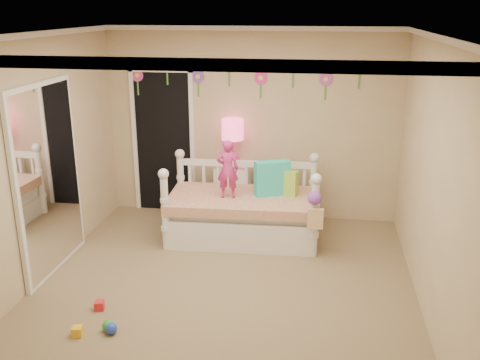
% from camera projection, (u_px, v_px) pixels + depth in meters
% --- Properties ---
extents(floor, '(4.00, 4.50, 0.01)m').
position_uv_depth(floor, '(222.00, 293.00, 5.51)').
color(floor, '#7F684C').
rests_on(floor, ground).
extents(ceiling, '(4.00, 4.50, 0.01)m').
position_uv_depth(ceiling, '(218.00, 35.00, 4.70)').
color(ceiling, white).
rests_on(ceiling, floor).
extents(back_wall, '(4.00, 0.01, 2.60)m').
position_uv_depth(back_wall, '(251.00, 125.00, 7.22)').
color(back_wall, tan).
rests_on(back_wall, floor).
extents(left_wall, '(0.01, 4.50, 2.60)m').
position_uv_depth(left_wall, '(28.00, 165.00, 5.40)').
color(left_wall, tan).
rests_on(left_wall, floor).
extents(right_wall, '(0.01, 4.50, 2.60)m').
position_uv_depth(right_wall, '(436.00, 184.00, 4.82)').
color(right_wall, tan).
rests_on(right_wall, floor).
extents(crown_molding, '(4.00, 4.50, 0.06)m').
position_uv_depth(crown_molding, '(219.00, 38.00, 4.71)').
color(crown_molding, white).
rests_on(crown_molding, ceiling).
extents(daybed, '(1.94, 1.10, 1.03)m').
position_uv_depth(daybed, '(243.00, 200.00, 6.70)').
color(daybed, white).
rests_on(daybed, floor).
extents(pillow_turquoise, '(0.46, 0.31, 0.44)m').
position_uv_depth(pillow_turquoise, '(272.00, 178.00, 6.63)').
color(pillow_turquoise, '#29D1B2').
rests_on(pillow_turquoise, daybed).
extents(pillow_lime, '(0.36, 0.21, 0.32)m').
position_uv_depth(pillow_lime, '(284.00, 182.00, 6.67)').
color(pillow_lime, '#9DCE3E').
rests_on(pillow_lime, daybed).
extents(child, '(0.29, 0.21, 0.74)m').
position_uv_depth(child, '(228.00, 169.00, 6.49)').
color(child, '#D12F81').
rests_on(child, daybed).
extents(nightstand, '(0.48, 0.38, 0.76)m').
position_uv_depth(nightstand, '(233.00, 192.00, 7.37)').
color(nightstand, white).
rests_on(nightstand, floor).
extents(table_lamp, '(0.30, 0.30, 0.65)m').
position_uv_depth(table_lamp, '(233.00, 135.00, 7.12)').
color(table_lamp, '#D81C76').
rests_on(table_lamp, nightstand).
extents(closet_doorway, '(0.90, 0.04, 2.07)m').
position_uv_depth(closet_doorway, '(163.00, 141.00, 7.47)').
color(closet_doorway, black).
rests_on(closet_doorway, back_wall).
extents(flower_decals, '(3.40, 0.02, 0.50)m').
position_uv_depth(flower_decals, '(245.00, 77.00, 7.02)').
color(flower_decals, '#B2668C').
rests_on(flower_decals, back_wall).
extents(mirror_closet, '(0.07, 1.30, 2.10)m').
position_uv_depth(mirror_closet, '(49.00, 179.00, 5.75)').
color(mirror_closet, white).
rests_on(mirror_closet, left_wall).
extents(hanging_bag, '(0.20, 0.16, 0.36)m').
position_uv_depth(hanging_bag, '(314.00, 211.00, 6.02)').
color(hanging_bag, beige).
rests_on(hanging_bag, daybed).
extents(toy_scatter, '(0.88, 1.35, 0.11)m').
position_uv_depth(toy_scatter, '(83.00, 312.00, 5.07)').
color(toy_scatter, '#996666').
rests_on(toy_scatter, floor).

